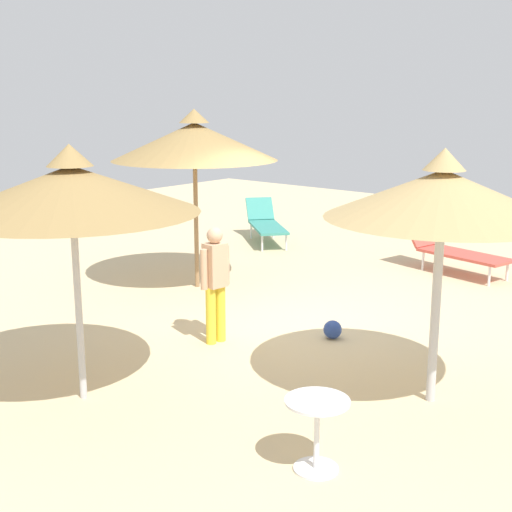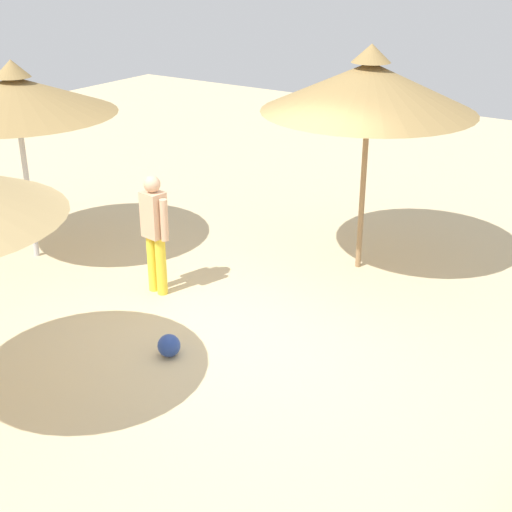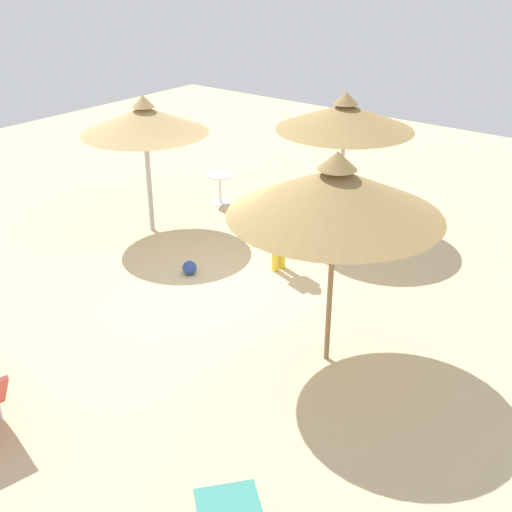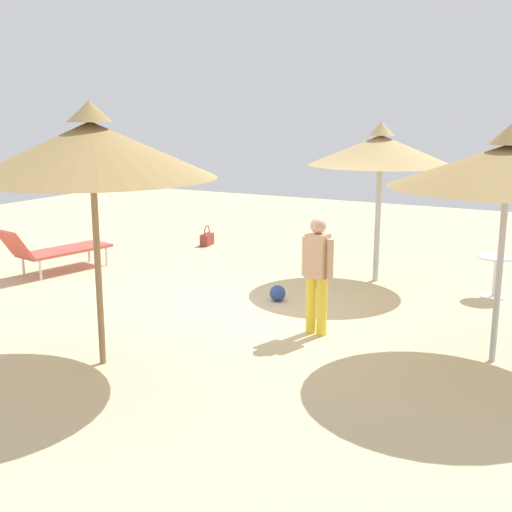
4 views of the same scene
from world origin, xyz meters
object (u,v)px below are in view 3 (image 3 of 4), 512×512
object	(u,v)px
parasol_umbrella_far_right	(144,120)
person_standing_near_right	(279,224)
side_table_round	(220,184)
beach_ball	(190,268)
parasol_umbrella_near_left	(345,117)
parasol_umbrella_front	(336,192)

from	to	relation	value
parasol_umbrella_far_right	person_standing_near_right	distance (m)	3.23
side_table_round	beach_ball	world-z (taller)	side_table_round
parasol_umbrella_far_right	parasol_umbrella_near_left	xyz separation A→B (m)	(2.32, -2.84, 0.04)
side_table_round	beach_ball	size ratio (longest dim) A/B	2.64
parasol_umbrella_far_right	person_standing_near_right	bearing A→B (deg)	-86.62
person_standing_near_right	side_table_round	bearing A→B (deg)	58.41
person_standing_near_right	side_table_round	size ratio (longest dim) A/B	2.35
beach_ball	parasol_umbrella_front	bearing A→B (deg)	-101.57
beach_ball	side_table_round	bearing A→B (deg)	31.82
parasol_umbrella_far_right	beach_ball	bearing A→B (deg)	-116.21
beach_ball	person_standing_near_right	bearing A→B (deg)	-44.59
parasol_umbrella_front	beach_ball	size ratio (longest dim) A/B	11.93
parasol_umbrella_near_left	person_standing_near_right	xyz separation A→B (m)	(-2.15, -0.10, -1.38)
parasol_umbrella_front	person_standing_near_right	world-z (taller)	parasol_umbrella_front
parasol_umbrella_front	beach_ball	bearing A→B (deg)	78.43
side_table_round	beach_ball	bearing A→B (deg)	-148.18
parasol_umbrella_near_left	side_table_round	world-z (taller)	parasol_umbrella_near_left
parasol_umbrella_front	beach_ball	distance (m)	3.94
parasol_umbrella_front	beach_ball	xyz separation A→B (m)	(0.64, 3.15, -2.28)
parasol_umbrella_front	side_table_round	distance (m)	6.33
parasol_umbrella_front	side_table_round	bearing A→B (deg)	54.68
parasol_umbrella_near_left	beach_ball	bearing A→B (deg)	163.27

